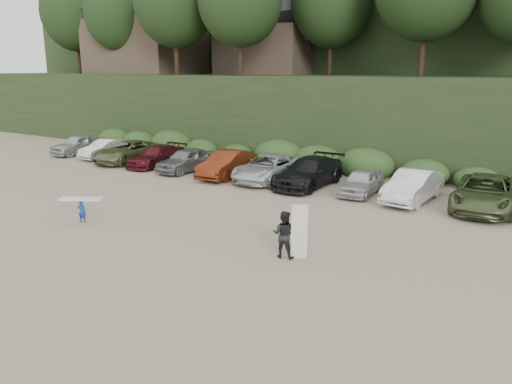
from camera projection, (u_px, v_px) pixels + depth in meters
The scene contains 5 objects.
ground at pixel (213, 239), 19.74m from camera, with size 120.00×120.00×0.00m, color tan.
hillside_backdrop at pixel (443, 16), 46.50m from camera, with size 90.00×41.50×28.00m.
parked_cars at pixel (273, 169), 29.46m from camera, with size 36.99×6.17×1.63m.
child_surfer at pixel (81, 206), 21.72m from camera, with size 1.81×1.41×1.09m.
adult_surfer at pixel (285, 234), 17.63m from camera, with size 1.34×0.81×2.03m.
Camera 1 is at (11.50, -14.83, 6.61)m, focal length 35.00 mm.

